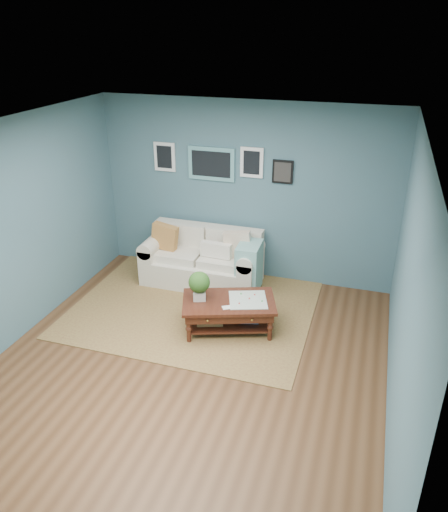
% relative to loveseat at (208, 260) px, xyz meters
% --- Properties ---
extents(room_shell, '(5.00, 5.02, 2.70)m').
position_rel_loveseat_xyz_m(room_shell, '(0.44, -1.97, 0.98)').
color(room_shell, brown).
rests_on(room_shell, ground).
extents(area_rug, '(3.28, 2.63, 0.01)m').
position_rel_loveseat_xyz_m(area_rug, '(0.06, -0.80, -0.37)').
color(area_rug, brown).
rests_on(area_rug, ground).
extents(loveseat, '(1.82, 0.82, 0.93)m').
position_rel_loveseat_xyz_m(loveseat, '(0.00, 0.00, 0.00)').
color(loveseat, beige).
rests_on(loveseat, ground).
extents(coffee_table, '(1.34, 1.04, 0.82)m').
position_rel_loveseat_xyz_m(coffee_table, '(0.63, -1.18, -0.01)').
color(coffee_table, black).
rests_on(coffee_table, ground).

